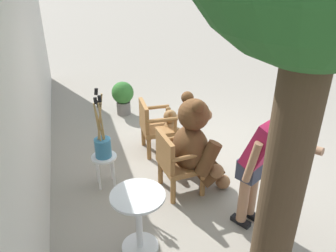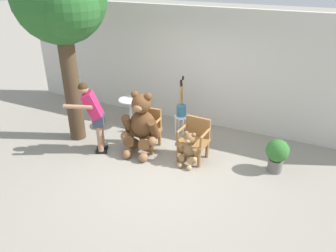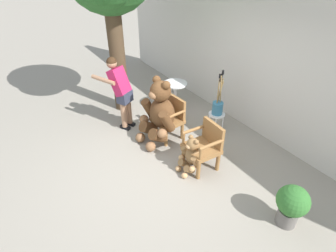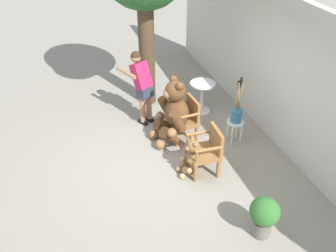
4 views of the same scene
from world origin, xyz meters
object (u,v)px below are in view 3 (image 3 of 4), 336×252
teddy_bear_large (159,112)px  person_visitor (120,88)px  brush_bucket (218,105)px  potted_plant (292,204)px  white_stool (216,118)px  wooden_chair_right (204,145)px  wooden_chair_left (170,117)px  teddy_bear_small (191,155)px  round_side_table (175,93)px

teddy_bear_large → person_visitor: bearing=-156.4°
brush_bucket → potted_plant: brush_bucket is taller
white_stool → potted_plant: potted_plant is taller
white_stool → wooden_chair_right: bearing=-52.7°
wooden_chair_right → person_visitor: size_ratio=0.55×
potted_plant → wooden_chair_left: bearing=-175.3°
white_stool → potted_plant: size_ratio=0.68×
wooden_chair_left → brush_bucket: brush_bucket is taller
teddy_bear_large → potted_plant: bearing=10.0°
wooden_chair_left → potted_plant: 2.71m
person_visitor → potted_plant: 3.72m
person_visitor → wooden_chair_right: bearing=18.0°
teddy_bear_small → wooden_chair_right: bearing=89.0°
brush_bucket → teddy_bear_large: bearing=-109.4°
person_visitor → teddy_bear_small: bearing=10.4°
teddy_bear_large → round_side_table: (-0.85, 0.96, -0.21)m
wooden_chair_left → round_side_table: (-0.84, 0.71, -0.01)m
person_visitor → round_side_table: size_ratio=2.15×
person_visitor → white_stool: person_visitor is taller
brush_bucket → white_stool: bearing=-52.4°
teddy_bear_large → person_visitor: (-0.89, -0.39, 0.26)m
wooden_chair_right → wooden_chair_left: bearing=-180.0°
wooden_chair_left → brush_bucket: 1.01m
potted_plant → person_visitor: bearing=-166.4°
brush_bucket → wooden_chair_right: bearing=-52.7°
wooden_chair_left → white_stool: size_ratio=1.87×
wooden_chair_right → brush_bucket: 1.14m
brush_bucket → person_visitor: bearing=-130.1°
wooden_chair_left → round_side_table: 1.10m
person_visitor → potted_plant: bearing=13.6°
teddy_bear_large → white_stool: teddy_bear_large is taller
round_side_table → teddy_bear_large: bearing=-48.5°
person_visitor → brush_bucket: 2.03m
teddy_bear_small → white_stool: teddy_bear_small is taller
teddy_bear_large → potted_plant: size_ratio=1.99×
person_visitor → potted_plant: size_ratio=2.28×
round_side_table → potted_plant: round_side_table is taller
wooden_chair_left → teddy_bear_large: bearing=-87.7°
teddy_bear_large → brush_bucket: bearing=70.6°
wooden_chair_left → teddy_bear_small: size_ratio=1.20×
wooden_chair_left → white_stool: (0.42, 0.90, -0.11)m
wooden_chair_right → teddy_bear_large: size_ratio=0.64×
teddy_bear_large → brush_bucket: brush_bucket is taller
teddy_bear_large → person_visitor: size_ratio=0.87×
wooden_chair_left → potted_plant: bearing=4.7°
person_visitor → round_side_table: 1.43m
teddy_bear_large → white_stool: 1.26m
potted_plant → teddy_bear_large: bearing=-170.0°
white_stool → brush_bucket: size_ratio=0.48×
wooden_chair_left → person_visitor: bearing=-143.8°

